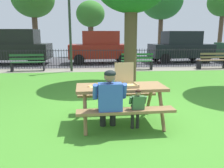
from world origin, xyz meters
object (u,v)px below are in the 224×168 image
object	(u,v)px
far_tree_right	(223,3)
park_bench_center	(137,62)
parked_car_center	(100,47)
far_tree_center	(90,15)
picnic_table_foreground	(121,94)
child_at_table	(137,106)
park_bench_left	(28,63)
adult_at_table	(110,98)
lamp_post_walkway	(70,22)
park_bench_right	(213,61)
far_tree_midright	(162,0)
parked_car_left	(11,46)
parked_car_right	(181,47)
pizza_slice_on_table	(94,86)
pizza_box_open	(126,82)

from	to	relation	value
far_tree_right	park_bench_center	bearing A→B (deg)	-137.19
parked_car_center	far_tree_center	world-z (taller)	far_tree_center
picnic_table_foreground	parked_car_center	world-z (taller)	parked_car_center
child_at_table	park_bench_left	bearing A→B (deg)	117.68
adult_at_table	lamp_post_walkway	bearing A→B (deg)	100.15
park_bench_left	far_tree_right	bearing A→B (deg)	30.24
park_bench_right	far_tree_midright	distance (m)	9.57
park_bench_center	parked_car_left	distance (m)	7.72
lamp_post_walkway	parked_car_right	xyz separation A→B (m)	(6.71, 3.04, -1.34)
adult_at_table	park_bench_center	xyz separation A→B (m)	(1.99, 7.58, -0.24)
picnic_table_foreground	child_at_table	xyz separation A→B (m)	(0.24, -0.52, -0.09)
pizza_slice_on_table	far_tree_right	xyz separation A→B (m)	(11.55, 15.69, 3.69)
lamp_post_walkway	parked_car_left	bearing A→B (deg)	141.67
park_bench_right	parked_car_center	xyz separation A→B (m)	(-5.84, 2.84, 0.59)
pizza_slice_on_table	parked_car_center	bearing A→B (deg)	87.04
pizza_slice_on_table	far_tree_midright	world-z (taller)	far_tree_midright
adult_at_table	parked_car_left	distance (m)	11.63
park_bench_center	far_tree_right	xyz separation A→B (m)	(9.28, 8.59, 4.05)
park_bench_left	lamp_post_walkway	bearing A→B (deg)	-5.31
park_bench_left	lamp_post_walkway	size ratio (longest dim) A/B	0.42
park_bench_left	pizza_slice_on_table	bearing A→B (deg)	-65.80
pizza_slice_on_table	far_tree_center	size ratio (longest dim) A/B	0.06
pizza_box_open	child_at_table	xyz separation A→B (m)	(0.14, -0.53, -0.35)
park_bench_center	parked_car_center	world-z (taller)	parked_car_center
pizza_box_open	park_bench_center	bearing A→B (deg)	77.11
pizza_slice_on_table	far_tree_right	size ratio (longest dim) A/B	0.05
park_bench_right	far_tree_midright	world-z (taller)	far_tree_midright
park_bench_left	far_tree_center	world-z (taller)	far_tree_center
adult_at_table	far_tree_center	bearing A→B (deg)	91.27
picnic_table_foreground	parked_car_right	bearing A→B (deg)	62.66
park_bench_right	parked_car_center	bearing A→B (deg)	154.10
child_at_table	parked_car_right	world-z (taller)	parked_car_right
child_at_table	park_bench_right	xyz separation A→B (m)	(5.56, 7.59, -0.09)
pizza_slice_on_table	parked_car_right	bearing A→B (deg)	60.26
picnic_table_foreground	far_tree_center	world-z (taller)	far_tree_center
lamp_post_walkway	parked_car_center	world-z (taller)	lamp_post_walkway
far_tree_midright	parked_car_center	bearing A→B (deg)	-133.71
pizza_slice_on_table	parked_car_left	world-z (taller)	parked_car_left
park_bench_right	far_tree_midright	xyz separation A→B (m)	(-0.34, 8.59, 4.20)
adult_at_table	far_tree_right	bearing A→B (deg)	55.14
pizza_slice_on_table	adult_at_table	bearing A→B (deg)	-59.63
pizza_box_open	far_tree_right	bearing A→B (deg)	55.17
adult_at_table	far_tree_center	world-z (taller)	far_tree_center
child_at_table	park_bench_center	size ratio (longest dim) A/B	0.52
adult_at_table	far_tree_right	xyz separation A→B (m)	(11.27, 16.18, 3.81)
pizza_box_open	child_at_table	distance (m)	0.65
park_bench_right	far_tree_right	size ratio (longest dim) A/B	0.28
park_bench_left	far_tree_center	distance (m)	9.61
park_bench_right	lamp_post_walkway	size ratio (longest dim) A/B	0.42
pizza_slice_on_table	far_tree_midright	xyz separation A→B (m)	(6.02, 15.69, 3.84)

